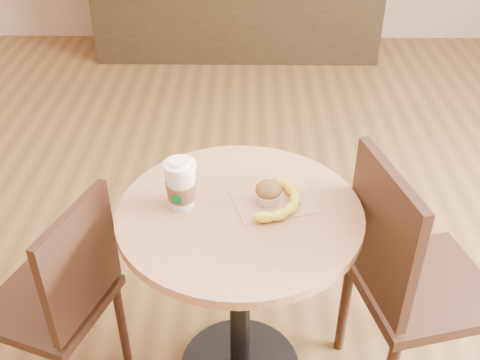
{
  "coord_description": "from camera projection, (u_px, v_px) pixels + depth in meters",
  "views": [
    {
      "loc": [
        0.09,
        -1.27,
        1.77
      ],
      "look_at": [
        0.07,
        0.09,
        0.83
      ],
      "focal_mm": 42.0,
      "sensor_mm": 36.0,
      "label": 1
    }
  ],
  "objects": [
    {
      "name": "kraft_bag",
      "position": [
        274.0,
        201.0,
        1.7
      ],
      "size": [
        0.28,
        0.24,
        0.0
      ],
      "primitive_type": "cube",
      "rotation": [
        0.0,
        0.0,
        0.29
      ],
      "color": "#B07E55",
      "rests_on": "cafe_table"
    },
    {
      "name": "chair_left",
      "position": [
        61.0,
        296.0,
        1.79
      ],
      "size": [
        0.46,
        0.46,
        0.82
      ],
      "rotation": [
        0.0,
        0.0,
        -1.91
      ],
      "color": "black",
      "rests_on": "ground"
    },
    {
      "name": "banana",
      "position": [
        279.0,
        199.0,
        1.68
      ],
      "size": [
        0.24,
        0.28,
        0.03
      ],
      "primitive_type": null,
      "rotation": [
        0.0,
        0.0,
        -0.41
      ],
      "color": "yellow",
      "rests_on": "kraft_bag"
    },
    {
      "name": "muffin",
      "position": [
        269.0,
        193.0,
        1.67
      ],
      "size": [
        0.08,
        0.08,
        0.07
      ],
      "color": "silver",
      "rests_on": "kraft_bag"
    },
    {
      "name": "coffee_cup",
      "position": [
        181.0,
        186.0,
        1.64
      ],
      "size": [
        0.1,
        0.1,
        0.16
      ],
      "rotation": [
        0.0,
        0.0,
        -0.21
      ],
      "color": "silver",
      "rests_on": "cafe_table"
    },
    {
      "name": "chair_right",
      "position": [
        407.0,
        278.0,
        1.77
      ],
      "size": [
        0.5,
        0.5,
        0.93
      ],
      "rotation": [
        0.0,
        0.0,
        1.82
      ],
      "color": "black",
      "rests_on": "ground"
    },
    {
      "name": "cafe_table",
      "position": [
        240.0,
        261.0,
        1.78
      ],
      "size": [
        0.74,
        0.74,
        0.75
      ],
      "color": "black",
      "rests_on": "ground"
    }
  ]
}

